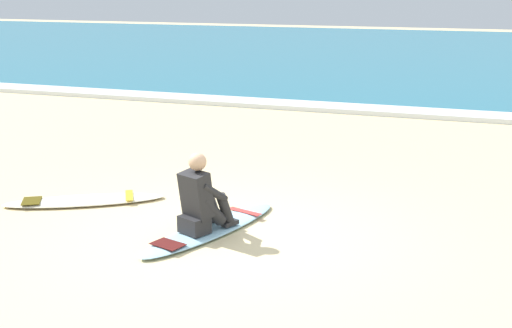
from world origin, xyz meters
TOP-DOWN VIEW (x-y plane):
  - ground_plane at (0.00, 0.00)m, footprint 80.00×80.00m
  - sea at (0.00, 22.19)m, footprint 80.00×28.00m
  - breaking_foam at (0.00, 8.49)m, footprint 80.00×0.90m
  - surfboard_main at (-0.29, 0.09)m, footprint 1.19×2.39m
  - surfer_seated at (-0.33, -0.09)m, footprint 0.58×0.77m
  - surfboard_spare_near at (-2.35, 0.52)m, footprint 2.11×1.54m

SIDE VIEW (x-z plane):
  - ground_plane at x=0.00m, z-range 0.00..0.00m
  - surfboard_main at x=-0.29m, z-range 0.00..0.07m
  - surfboard_spare_near at x=-2.35m, z-range 0.00..0.07m
  - sea at x=0.00m, z-range 0.00..0.10m
  - breaking_foam at x=0.00m, z-range 0.00..0.11m
  - surfer_seated at x=-0.33m, z-range -0.04..0.91m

